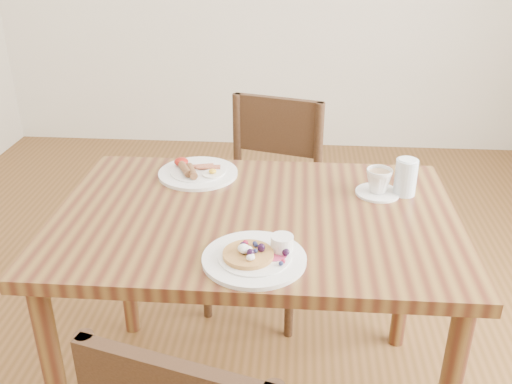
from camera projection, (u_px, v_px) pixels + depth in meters
dining_table at (256, 241)px, 1.75m from camera, size 1.20×0.80×0.75m
chair_far at (267, 197)px, 2.37m from camera, size 0.52×0.52×0.88m
pancake_plate at (256, 256)px, 1.46m from camera, size 0.27×0.27×0.06m
breakfast_plate at (197, 172)px, 1.94m from camera, size 0.27×0.27×0.04m
teacup_saucer at (378, 183)px, 1.80m from camera, size 0.14×0.14×0.09m
water_glass at (406, 177)px, 1.79m from camera, size 0.07×0.07×0.12m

